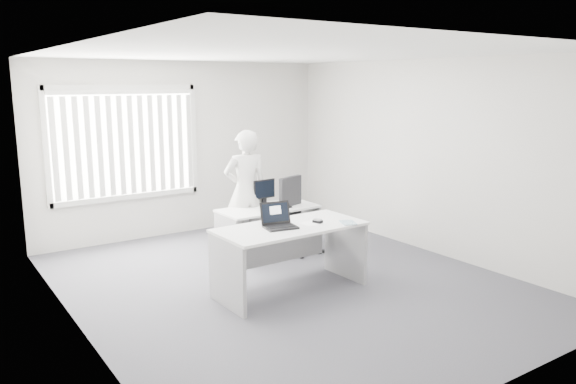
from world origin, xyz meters
TOP-DOWN VIEW (x-y plane):
  - ground at (0.00, 0.00)m, footprint 6.00×6.00m
  - wall_back at (0.00, 3.00)m, footprint 5.00×0.02m
  - wall_front at (0.00, -3.00)m, footprint 5.00×0.02m
  - wall_left at (-2.50, 0.00)m, footprint 0.02×6.00m
  - wall_right at (2.50, 0.00)m, footprint 0.02×6.00m
  - ceiling at (0.00, 0.00)m, footprint 5.00×6.00m
  - window at (-1.00, 2.96)m, footprint 2.32×0.06m
  - blinds at (-1.00, 2.90)m, footprint 2.20×0.10m
  - desk_near at (-0.13, -0.25)m, footprint 1.79×0.87m
  - desk_far at (0.51, 1.24)m, footprint 1.48×0.72m
  - office_chair at (0.89, 1.00)m, footprint 0.79×0.79m
  - person at (0.31, 1.56)m, footprint 0.73×0.56m
  - laptop at (-0.29, -0.29)m, footprint 0.42×0.38m
  - paper_sheet at (0.17, -0.29)m, footprint 0.29×0.21m
  - mouse at (0.22, -0.32)m, footprint 0.10×0.13m
  - booklet at (0.51, -0.54)m, footprint 0.24×0.28m
  - keyboard at (0.57, 1.10)m, footprint 0.44×0.16m
  - monitor at (0.57, 1.45)m, footprint 0.39×0.15m

SIDE VIEW (x-z plane):
  - ground at x=0.00m, z-range 0.00..0.00m
  - office_chair at x=0.89m, z-range -0.21..0.90m
  - desk_far at x=0.51m, z-range 0.15..0.82m
  - desk_near at x=-0.13m, z-range 0.18..0.99m
  - keyboard at x=0.57m, z-range 0.67..0.69m
  - paper_sheet at x=0.17m, z-range 0.81..0.81m
  - booklet at x=0.51m, z-range 0.81..0.82m
  - mouse at x=0.22m, z-range 0.81..0.86m
  - monitor at x=0.57m, z-range 0.67..1.05m
  - person at x=0.31m, z-range 0.00..1.79m
  - laptop at x=-0.29m, z-range 0.81..1.10m
  - wall_back at x=0.00m, z-range 0.00..2.80m
  - wall_front at x=0.00m, z-range 0.00..2.80m
  - wall_left at x=-2.50m, z-range 0.00..2.80m
  - wall_right at x=2.50m, z-range 0.00..2.80m
  - blinds at x=-1.00m, z-range 0.77..2.27m
  - window at x=-1.00m, z-range 0.67..2.43m
  - ceiling at x=0.00m, z-range 2.79..2.81m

